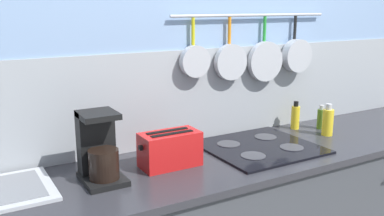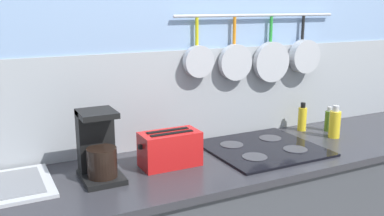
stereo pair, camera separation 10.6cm
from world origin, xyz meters
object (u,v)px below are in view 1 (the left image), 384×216
coffee_maker (99,152)px  bottle_dish_soap (321,118)px  toaster (170,149)px  bottle_olive_oil (295,117)px  bottle_hot_sauce (328,121)px

coffee_maker → bottle_dish_soap: (1.42, 0.09, -0.06)m
coffee_maker → toaster: (0.33, -0.01, -0.04)m
toaster → bottle_olive_oil: 0.97m
coffee_maker → bottle_olive_oil: size_ratio=1.76×
bottle_hot_sauce → bottle_dish_soap: size_ratio=1.26×
toaster → bottle_hot_sauce: bearing=-1.1°
bottle_hot_sauce → coffee_maker: bearing=178.8°
toaster → bottle_dish_soap: (1.09, 0.10, -0.02)m
bottle_olive_oil → bottle_hot_sauce: bottle_hot_sauce is taller
bottle_olive_oil → bottle_hot_sauce: (0.07, -0.19, 0.01)m
bottle_hot_sauce → toaster: bearing=178.9°
toaster → bottle_olive_oil: bottle_olive_oil is taller
coffee_maker → toaster: coffee_maker is taller
bottle_olive_oil → bottle_dish_soap: bearing=-29.7°
toaster → bottle_hot_sauce: size_ratio=1.57×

